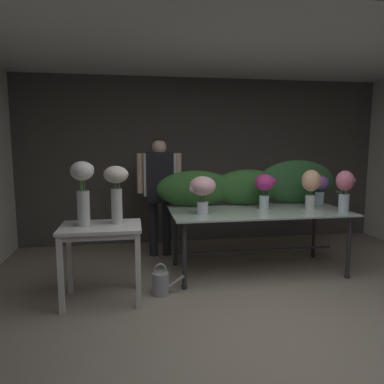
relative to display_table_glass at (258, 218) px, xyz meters
name	(u,v)px	position (x,y,z in m)	size (l,w,h in m)	color
ground_plane	(229,273)	(-0.36, -0.01, -0.68)	(7.74, 7.74, 0.00)	gray
wall_back	(204,161)	(-0.36, 1.62, 0.63)	(5.96, 0.12, 2.62)	#4C4742
ceiling_slab	(233,48)	(-0.36, -0.01, 1.99)	(6.08, 3.36, 0.12)	silver
display_table_glass	(258,218)	(0.00, 0.00, 0.00)	(2.16, 1.02, 0.79)	#B6C9BB
side_table_white	(101,236)	(-1.84, -0.56, 0.00)	(0.80, 0.57, 0.79)	white
florist	(160,184)	(-1.15, 0.84, 0.35)	(0.62, 0.24, 1.66)	#232328
foliage_backdrop	(250,186)	(0.02, 0.39, 0.36)	(2.44, 0.31, 0.59)	#2D6028
vase_magenta_freesia	(265,187)	(0.10, 0.05, 0.38)	(0.27, 0.23, 0.44)	silver
vase_rosy_roses	(345,187)	(0.95, -0.31, 0.40)	(0.23, 0.21, 0.50)	silver
vase_blush_dahlias	(202,189)	(-0.73, -0.14, 0.39)	(0.32, 0.30, 0.44)	silver
vase_peach_anemones	(311,185)	(0.67, -0.04, 0.40)	(0.26, 0.23, 0.49)	silver
vase_violet_tulips	(320,187)	(0.93, 0.22, 0.34)	(0.24, 0.21, 0.39)	silver
vase_white_roses_tall	(83,188)	(-2.00, -0.56, 0.49)	(0.23, 0.22, 0.64)	silver
vase_cream_lisianthus_tall	(116,186)	(-1.68, -0.50, 0.49)	(0.25, 0.24, 0.59)	silver
watering_can	(161,283)	(-1.25, -0.51, -0.55)	(0.35, 0.18, 0.34)	#999EA3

